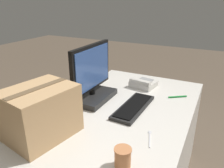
# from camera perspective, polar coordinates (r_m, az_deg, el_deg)

# --- Properties ---
(office_desk) EXTENTS (1.80, 0.90, 0.75)m
(office_desk) POSITION_cam_1_polar(r_m,az_deg,el_deg) (1.60, -0.31, -20.92)
(office_desk) COLOR beige
(office_desk) RESTS_ON ground_plane
(monitor) EXTENTS (0.46, 0.25, 0.41)m
(monitor) POSITION_cam_1_polar(r_m,az_deg,el_deg) (1.58, -5.27, 1.05)
(monitor) COLOR black
(monitor) RESTS_ON office_desk
(keyboard) EXTENTS (0.43, 0.16, 0.03)m
(keyboard) POSITION_cam_1_polar(r_m,az_deg,el_deg) (1.50, 5.64, -5.95)
(keyboard) COLOR black
(keyboard) RESTS_ON office_desk
(desk_phone) EXTENTS (0.21, 0.22, 0.08)m
(desk_phone) POSITION_cam_1_polar(r_m,az_deg,el_deg) (1.87, 8.15, 0.13)
(desk_phone) COLOR beige
(desk_phone) RESTS_ON office_desk
(paper_cup_right) EXTENTS (0.08, 0.08, 0.09)m
(paper_cup_right) POSITION_cam_1_polar(r_m,az_deg,el_deg) (1.02, 2.81, -18.61)
(paper_cup_right) COLOR #BC7547
(paper_cup_right) RESTS_ON office_desk
(spoon) EXTENTS (0.15, 0.06, 0.00)m
(spoon) POSITION_cam_1_polar(r_m,az_deg,el_deg) (1.24, 9.83, -13.34)
(spoon) COLOR silver
(spoon) RESTS_ON office_desk
(cardboard_box) EXTENTS (0.40, 0.33, 0.28)m
(cardboard_box) POSITION_cam_1_polar(r_m,az_deg,el_deg) (1.23, -18.14, -7.06)
(cardboard_box) COLOR tan
(cardboard_box) RESTS_ON office_desk
(pen_marker) EXTENTS (0.09, 0.12, 0.01)m
(pen_marker) POSITION_cam_1_polar(r_m,az_deg,el_deg) (1.73, 16.73, -3.19)
(pen_marker) COLOR #198C33
(pen_marker) RESTS_ON office_desk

